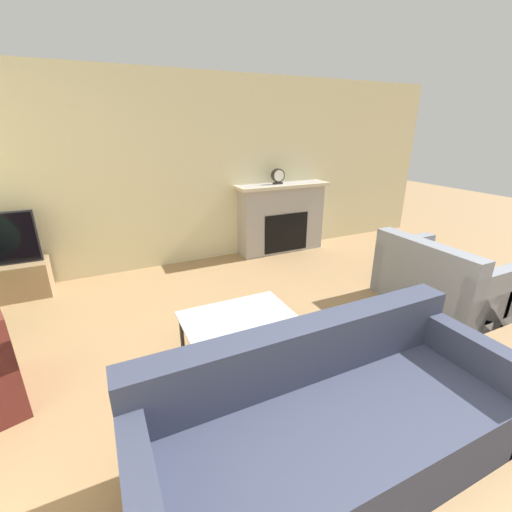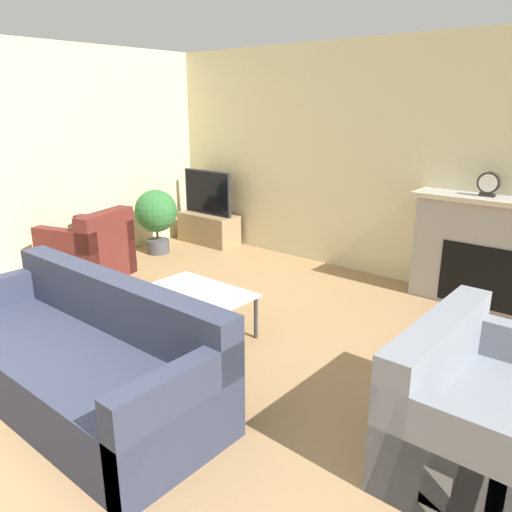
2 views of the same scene
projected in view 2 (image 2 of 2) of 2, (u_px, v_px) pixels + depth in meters
The scene contains 11 objects.
wall_back at pixel (366, 161), 5.84m from camera, with size 8.99×0.06×2.70m.
wall_left at pixel (48, 159), 6.01m from camera, with size 0.06×7.55×2.70m.
fireplace at pixel (488, 251), 4.99m from camera, with size 1.55×0.40×1.13m.
tv_stand at pixel (209, 228), 7.39m from camera, with size 0.94×0.40×0.44m.
tv at pixel (207, 193), 7.22m from camera, with size 0.88×0.06×0.64m.
couch_sectional at pixel (81, 360), 3.48m from camera, with size 2.33×0.92×0.82m.
couch_loveseat at pixel (484, 418), 2.84m from camera, with size 0.90×1.29×0.82m.
armchair_by_window at pixel (90, 253), 5.90m from camera, with size 1.01×1.00×0.82m.
coffee_table at pixel (194, 297), 4.38m from camera, with size 0.98×0.71×0.41m.
potted_plant at pixel (156, 214), 6.79m from camera, with size 0.57×0.57×0.88m.
mantel_clock at pixel (489, 184), 4.84m from camera, with size 0.21×0.07×0.24m.
Camera 2 is at (2.80, -0.78, 2.01)m, focal length 35.00 mm.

